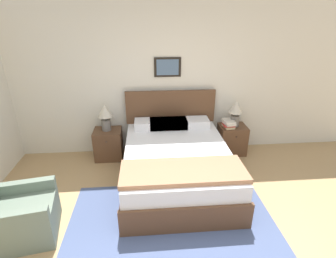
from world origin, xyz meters
name	(u,v)px	position (x,y,z in m)	size (l,w,h in m)	color
wall_back	(160,82)	(0.00, 2.64, 1.30)	(7.46, 0.09, 2.60)	silver
area_rug_main	(173,230)	(0.02, 0.52, 0.00)	(2.57, 1.88, 0.01)	#47567F
bed	(176,162)	(0.18, 1.55, 0.33)	(1.58, 2.10, 1.17)	brown
armchair	(17,215)	(-1.76, 0.60, 0.30)	(0.83, 0.78, 0.90)	slate
nightstand_near_window	(109,144)	(-0.95, 2.36, 0.27)	(0.48, 0.43, 0.53)	brown
nightstand_by_door	(232,139)	(1.30, 2.36, 0.27)	(0.48, 0.43, 0.53)	brown
table_lamp_near_window	(105,115)	(-0.95, 2.38, 0.82)	(0.26, 0.26, 0.46)	slate
table_lamp_by_door	(236,111)	(1.32, 2.38, 0.82)	(0.26, 0.26, 0.46)	slate
book_thick_bottom	(228,126)	(1.19, 2.32, 0.55)	(0.19, 0.26, 0.04)	beige
book_hardcover_middle	(228,124)	(1.19, 2.32, 0.58)	(0.20, 0.22, 0.03)	#B7332D
book_novel_upper	(229,123)	(1.19, 2.32, 0.62)	(0.21, 0.29, 0.04)	silver
book_slim_near_top	(229,121)	(1.19, 2.32, 0.65)	(0.20, 0.26, 0.03)	silver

